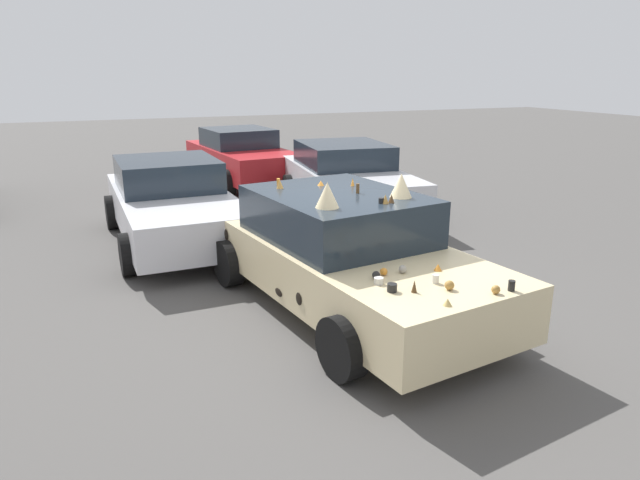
{
  "coord_description": "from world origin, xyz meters",
  "views": [
    {
      "loc": [
        -5.86,
        2.74,
        2.81
      ],
      "look_at": [
        0.0,
        0.3,
        0.9
      ],
      "focal_mm": 31.75,
      "sensor_mm": 36.0,
      "label": 1
    }
  ],
  "objects_px": {
    "parked_sedan_row_back_center": "(347,179)",
    "parked_sedan_near_right": "(172,203)",
    "parked_sedan_behind_left": "(241,156)",
    "art_car_decorated": "(342,251)"
  },
  "relations": [
    {
      "from": "art_car_decorated",
      "to": "parked_sedan_behind_left",
      "type": "distance_m",
      "value": 8.31
    },
    {
      "from": "parked_sedan_row_back_center",
      "to": "parked_sedan_near_right",
      "type": "relative_size",
      "value": 0.98
    },
    {
      "from": "parked_sedan_row_back_center",
      "to": "parked_sedan_behind_left",
      "type": "height_order",
      "value": "parked_sedan_row_back_center"
    },
    {
      "from": "art_car_decorated",
      "to": "parked_sedan_row_back_center",
      "type": "height_order",
      "value": "art_car_decorated"
    },
    {
      "from": "parked_sedan_behind_left",
      "to": "parked_sedan_row_back_center",
      "type": "bearing_deg",
      "value": 10.36
    },
    {
      "from": "parked_sedan_near_right",
      "to": "parked_sedan_behind_left",
      "type": "height_order",
      "value": "parked_sedan_behind_left"
    },
    {
      "from": "parked_sedan_row_back_center",
      "to": "parked_sedan_behind_left",
      "type": "relative_size",
      "value": 0.99
    },
    {
      "from": "parked_sedan_behind_left",
      "to": "art_car_decorated",
      "type": "bearing_deg",
      "value": -12.56
    },
    {
      "from": "art_car_decorated",
      "to": "parked_sedan_behind_left",
      "type": "xyz_separation_m",
      "value": [
        8.25,
        -0.97,
        -0.03
      ]
    },
    {
      "from": "parked_sedan_row_back_center",
      "to": "parked_sedan_near_right",
      "type": "height_order",
      "value": "parked_sedan_row_back_center"
    }
  ]
}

